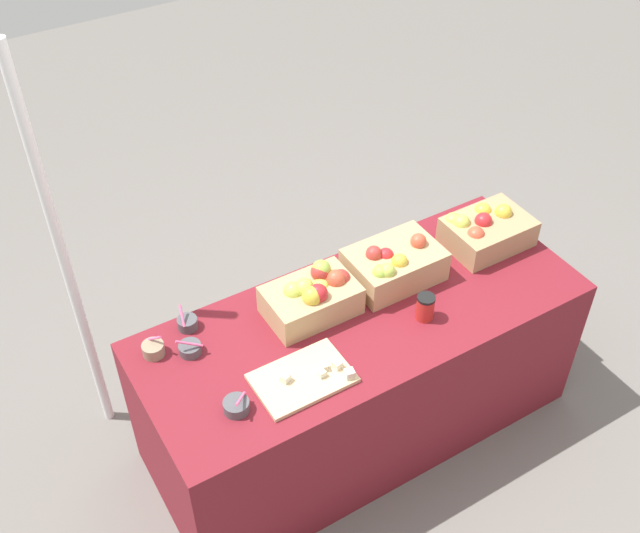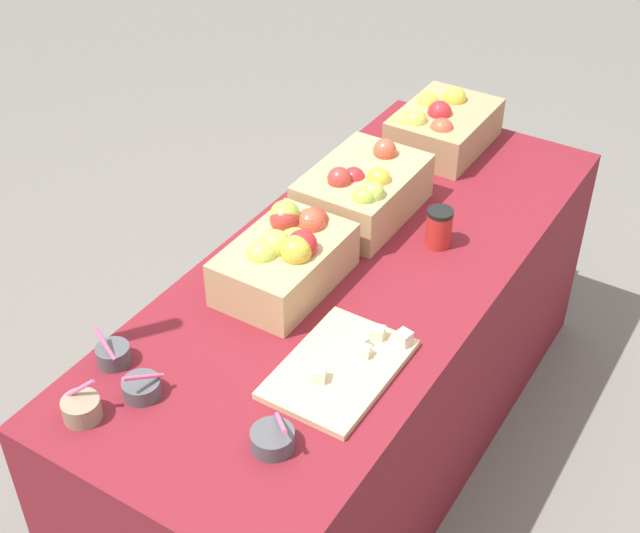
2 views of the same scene
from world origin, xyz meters
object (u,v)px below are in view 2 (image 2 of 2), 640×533
at_px(coffee_cup, 439,228).
at_px(cutting_board_front, 341,367).
at_px(sample_bowl_mid, 273,439).
at_px(sample_bowl_near, 142,387).
at_px(sample_bowl_extra, 82,408).
at_px(sample_bowl_far, 113,354).
at_px(apple_crate_right, 287,255).
at_px(apple_crate_middle, 363,190).
at_px(apple_crate_left, 441,125).

bearing_deg(coffee_cup, cutting_board_front, -176.94).
bearing_deg(sample_bowl_mid, coffee_cup, 1.78).
height_order(cutting_board_front, sample_bowl_near, sample_bowl_near).
bearing_deg(coffee_cup, sample_bowl_mid, -178.22).
relative_size(cutting_board_front, sample_bowl_extra, 3.60).
relative_size(sample_bowl_far, coffee_cup, 0.88).
relative_size(apple_crate_right, sample_bowl_near, 3.71).
distance_m(sample_bowl_near, sample_bowl_extra, 0.14).
bearing_deg(cutting_board_front, coffee_cup, 3.06).
height_order(cutting_board_front, sample_bowl_far, sample_bowl_far).
relative_size(apple_crate_middle, coffee_cup, 3.39).
bearing_deg(apple_crate_middle, cutting_board_front, -154.34).
bearing_deg(apple_crate_right, sample_bowl_far, 159.74).
height_order(sample_bowl_extra, coffee_cup, coffee_cup).
bearing_deg(apple_crate_right, sample_bowl_near, 174.69).
relative_size(apple_crate_left, sample_bowl_far, 3.68).
height_order(sample_bowl_mid, sample_bowl_far, sample_bowl_far).
relative_size(apple_crate_left, sample_bowl_extra, 3.65).
relative_size(apple_crate_middle, apple_crate_right, 1.05).
height_order(apple_crate_middle, sample_bowl_mid, apple_crate_middle).
bearing_deg(apple_crate_middle, sample_bowl_near, 176.58).
bearing_deg(sample_bowl_mid, sample_bowl_far, 88.01).
xyz_separation_m(cutting_board_front, sample_bowl_far, (-0.27, 0.48, 0.01)).
relative_size(apple_crate_left, sample_bowl_near, 3.70).
xyz_separation_m(apple_crate_middle, sample_bowl_extra, (-1.05, 0.12, -0.05)).
distance_m(apple_crate_right, sample_bowl_near, 0.54).
distance_m(apple_crate_left, apple_crate_right, 0.89).
distance_m(apple_crate_middle, sample_bowl_far, 0.90).
distance_m(apple_crate_left, cutting_board_front, 1.14).
distance_m(apple_crate_left, apple_crate_middle, 0.49).
xyz_separation_m(apple_crate_left, cutting_board_front, (-1.11, -0.28, -0.07)).
bearing_deg(apple_crate_middle, sample_bowl_extra, 173.40).
xyz_separation_m(sample_bowl_near, sample_bowl_far, (0.05, 0.13, 0.00)).
xyz_separation_m(cutting_board_front, sample_bowl_extra, (-0.44, 0.42, 0.02)).
xyz_separation_m(apple_crate_middle, sample_bowl_far, (-0.88, 0.18, -0.06)).
relative_size(cutting_board_front, sample_bowl_mid, 3.70).
height_order(apple_crate_left, apple_crate_right, apple_crate_right).
distance_m(sample_bowl_mid, sample_bowl_extra, 0.44).
relative_size(apple_crate_right, sample_bowl_extra, 3.66).
relative_size(cutting_board_front, sample_bowl_far, 3.63).
bearing_deg(cutting_board_front, sample_bowl_far, 119.00).
relative_size(apple_crate_right, sample_bowl_mid, 3.76).
distance_m(cutting_board_front, coffee_cup, 0.59).
bearing_deg(sample_bowl_extra, sample_bowl_near, -27.95).
bearing_deg(sample_bowl_extra, cutting_board_front, -43.57).
distance_m(apple_crate_left, sample_bowl_mid, 1.42).
xyz_separation_m(apple_crate_left, coffee_cup, (-0.52, -0.25, -0.02)).
distance_m(sample_bowl_near, sample_bowl_far, 0.14).
bearing_deg(apple_crate_middle, coffee_cup, -95.44).
relative_size(sample_bowl_far, sample_bowl_extra, 0.99).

